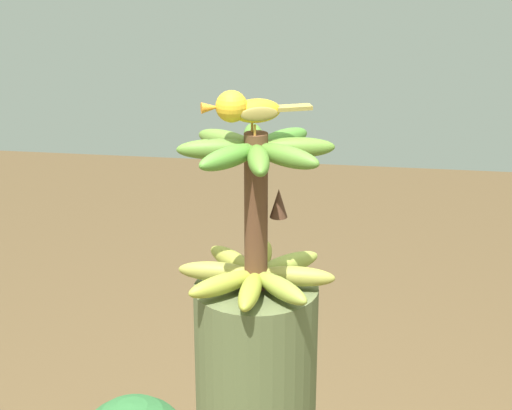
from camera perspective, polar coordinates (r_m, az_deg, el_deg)
banana_bunch at (r=1.80m, az=0.02°, el=-0.48°), size 0.33×0.33×0.33m
perched_bird at (r=1.73m, az=-0.79°, el=6.12°), size 0.21×0.10×0.09m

